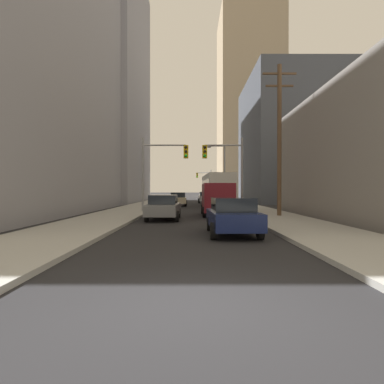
{
  "coord_description": "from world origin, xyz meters",
  "views": [
    {
      "loc": [
        -0.03,
        -5.26,
        1.85
      ],
      "look_at": [
        0.0,
        26.19,
        1.61
      ],
      "focal_mm": 31.5,
      "sensor_mm": 36.0,
      "label": 1
    }
  ],
  "objects_px": {
    "sedan_beige": "(178,199)",
    "sedan_navy": "(232,216)",
    "sedan_silver": "(205,197)",
    "traffic_signal_near_right": "(225,162)",
    "city_bus": "(217,189)",
    "traffic_signal_far_right": "(204,179)",
    "sedan_grey": "(163,207)",
    "cargo_van_maroon": "(217,197)",
    "traffic_signal_near_left": "(162,162)"
  },
  "relations": [
    {
      "from": "cargo_van_maroon",
      "to": "traffic_signal_near_right",
      "type": "bearing_deg",
      "value": 75.38
    },
    {
      "from": "cargo_van_maroon",
      "to": "sedan_grey",
      "type": "xyz_separation_m",
      "value": [
        -3.5,
        -3.22,
        -0.52
      ]
    },
    {
      "from": "city_bus",
      "to": "cargo_van_maroon",
      "type": "distance_m",
      "value": 12.21
    },
    {
      "from": "traffic_signal_near_left",
      "to": "traffic_signal_near_right",
      "type": "distance_m",
      "value": 5.0
    },
    {
      "from": "sedan_grey",
      "to": "sedan_beige",
      "type": "distance_m",
      "value": 17.21
    },
    {
      "from": "sedan_beige",
      "to": "traffic_signal_far_right",
      "type": "distance_m",
      "value": 33.95
    },
    {
      "from": "cargo_van_maroon",
      "to": "traffic_signal_far_right",
      "type": "xyz_separation_m",
      "value": [
        0.9,
        47.52,
        2.73
      ]
    },
    {
      "from": "sedan_navy",
      "to": "traffic_signal_far_right",
      "type": "xyz_separation_m",
      "value": [
        1.02,
        57.51,
        3.24
      ]
    },
    {
      "from": "traffic_signal_near_left",
      "to": "traffic_signal_far_right",
      "type": "height_order",
      "value": "same"
    },
    {
      "from": "traffic_signal_far_right",
      "to": "city_bus",
      "type": "bearing_deg",
      "value": -90.01
    },
    {
      "from": "sedan_beige",
      "to": "sedan_navy",
      "type": "bearing_deg",
      "value": -82.38
    },
    {
      "from": "cargo_van_maroon",
      "to": "sedan_beige",
      "type": "distance_m",
      "value": 14.4
    },
    {
      "from": "sedan_beige",
      "to": "traffic_signal_far_right",
      "type": "relative_size",
      "value": 0.71
    },
    {
      "from": "sedan_navy",
      "to": "traffic_signal_near_left",
      "type": "distance_m",
      "value": 14.28
    },
    {
      "from": "city_bus",
      "to": "sedan_silver",
      "type": "relative_size",
      "value": 2.73
    },
    {
      "from": "sedan_grey",
      "to": "traffic_signal_near_left",
      "type": "bearing_deg",
      "value": 95.56
    },
    {
      "from": "sedan_silver",
      "to": "sedan_grey",
      "type": "bearing_deg",
      "value": -97.93
    },
    {
      "from": "sedan_silver",
      "to": "traffic_signal_far_right",
      "type": "distance_m",
      "value": 25.47
    },
    {
      "from": "cargo_van_maroon",
      "to": "sedan_beige",
      "type": "relative_size",
      "value": 1.23
    },
    {
      "from": "sedan_silver",
      "to": "traffic_signal_near_right",
      "type": "bearing_deg",
      "value": -87.54
    },
    {
      "from": "city_bus",
      "to": "sedan_grey",
      "type": "relative_size",
      "value": 2.72
    },
    {
      "from": "cargo_van_maroon",
      "to": "traffic_signal_near_right",
      "type": "relative_size",
      "value": 0.87
    },
    {
      "from": "sedan_navy",
      "to": "sedan_grey",
      "type": "bearing_deg",
      "value": 116.48
    },
    {
      "from": "cargo_van_maroon",
      "to": "traffic_signal_far_right",
      "type": "height_order",
      "value": "traffic_signal_far_right"
    },
    {
      "from": "traffic_signal_far_right",
      "to": "sedan_beige",
      "type": "bearing_deg",
      "value": -97.19
    },
    {
      "from": "sedan_silver",
      "to": "traffic_signal_near_right",
      "type": "relative_size",
      "value": 0.71
    },
    {
      "from": "city_bus",
      "to": "sedan_navy",
      "type": "relative_size",
      "value": 2.71
    },
    {
      "from": "cargo_van_maroon",
      "to": "city_bus",
      "type": "bearing_deg",
      "value": 85.81
    },
    {
      "from": "cargo_van_maroon",
      "to": "sedan_navy",
      "type": "relative_size",
      "value": 1.22
    },
    {
      "from": "traffic_signal_near_right",
      "to": "traffic_signal_far_right",
      "type": "height_order",
      "value": "same"
    },
    {
      "from": "cargo_van_maroon",
      "to": "sedan_grey",
      "type": "height_order",
      "value": "cargo_van_maroon"
    },
    {
      "from": "sedan_silver",
      "to": "traffic_signal_near_right",
      "type": "distance_m",
      "value": 19.25
    },
    {
      "from": "sedan_silver",
      "to": "traffic_signal_near_left",
      "type": "height_order",
      "value": "traffic_signal_near_left"
    },
    {
      "from": "sedan_beige",
      "to": "sedan_silver",
      "type": "xyz_separation_m",
      "value": [
        3.39,
        8.28,
        0.0
      ]
    },
    {
      "from": "city_bus",
      "to": "cargo_van_maroon",
      "type": "xyz_separation_m",
      "value": [
        -0.89,
        -12.16,
        -0.64
      ]
    },
    {
      "from": "cargo_van_maroon",
      "to": "traffic_signal_near_right",
      "type": "xyz_separation_m",
      "value": [
        0.87,
        3.32,
        2.73
      ]
    },
    {
      "from": "sedan_grey",
      "to": "traffic_signal_near_right",
      "type": "relative_size",
      "value": 0.71
    },
    {
      "from": "city_bus",
      "to": "sedan_navy",
      "type": "xyz_separation_m",
      "value": [
        -1.02,
        -22.14,
        -1.16
      ]
    },
    {
      "from": "sedan_grey",
      "to": "traffic_signal_near_right",
      "type": "height_order",
      "value": "traffic_signal_near_right"
    },
    {
      "from": "cargo_van_maroon",
      "to": "sedan_navy",
      "type": "xyz_separation_m",
      "value": [
        -0.13,
        -9.98,
        -0.52
      ]
    },
    {
      "from": "traffic_signal_near_left",
      "to": "city_bus",
      "type": "bearing_deg",
      "value": 60.38
    },
    {
      "from": "city_bus",
      "to": "traffic_signal_far_right",
      "type": "height_order",
      "value": "traffic_signal_far_right"
    },
    {
      "from": "cargo_van_maroon",
      "to": "traffic_signal_far_right",
      "type": "bearing_deg",
      "value": 88.92
    },
    {
      "from": "sedan_navy",
      "to": "sedan_grey",
      "type": "relative_size",
      "value": 1.0
    },
    {
      "from": "traffic_signal_near_right",
      "to": "traffic_signal_near_left",
      "type": "bearing_deg",
      "value": 180.0
    },
    {
      "from": "sedan_grey",
      "to": "traffic_signal_near_left",
      "type": "relative_size",
      "value": 0.71
    },
    {
      "from": "sedan_navy",
      "to": "sedan_beige",
      "type": "relative_size",
      "value": 1.01
    },
    {
      "from": "sedan_grey",
      "to": "traffic_signal_far_right",
      "type": "distance_m",
      "value": 51.03
    },
    {
      "from": "traffic_signal_near_right",
      "to": "traffic_signal_far_right",
      "type": "xyz_separation_m",
      "value": [
        0.03,
        44.2,
        -0.0
      ]
    },
    {
      "from": "cargo_van_maroon",
      "to": "sedan_grey",
      "type": "relative_size",
      "value": 1.23
    }
  ]
}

